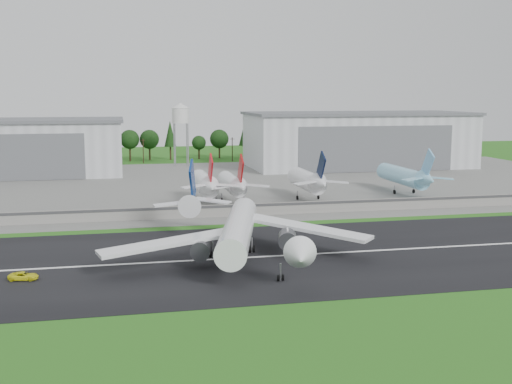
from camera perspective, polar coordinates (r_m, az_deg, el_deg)
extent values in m
plane|color=#1E5A15|center=(125.09, 4.00, -6.79)|extent=(600.00, 600.00, 0.00)
cube|color=black|center=(134.38, 2.81, -5.67)|extent=(320.00, 60.00, 0.10)
cube|color=white|center=(134.37, 2.81, -5.64)|extent=(220.00, 1.00, 0.02)
cube|color=slate|center=(240.46, -3.95, 0.71)|extent=(320.00, 150.00, 0.10)
cube|color=gray|center=(176.89, -0.94, -1.60)|extent=(240.00, 0.50, 3.50)
cube|color=#38383A|center=(176.38, -0.92, -1.22)|extent=(240.00, 0.12, 0.70)
cube|color=silver|center=(285.40, -21.47, 3.59)|extent=(95.00, 42.00, 22.00)
cube|color=#595B60|center=(284.73, -21.60, 5.92)|extent=(97.00, 44.00, 1.20)
cube|color=silver|center=(301.83, 9.04, 4.52)|extent=(100.00, 45.00, 24.00)
cube|color=#595B60|center=(301.20, 9.10, 6.91)|extent=(102.00, 47.00, 1.20)
cube|color=#595B60|center=(281.04, 10.69, 3.79)|extent=(70.00, 0.30, 19.68)
cylinder|color=#99999E|center=(299.76, -7.19, 4.15)|extent=(0.50, 0.50, 20.00)
cylinder|color=#99999E|center=(306.29, -6.17, 4.26)|extent=(0.50, 0.50, 20.00)
cylinder|color=silver|center=(302.28, -6.72, 6.76)|extent=(8.00, 8.00, 7.00)
cone|color=silver|center=(302.16, -6.74, 7.65)|extent=(8.40, 8.40, 2.40)
cylinder|color=white|center=(130.75, -1.57, -3.30)|extent=(16.44, 44.08, 5.80)
cone|color=white|center=(109.15, 3.98, -5.73)|extent=(7.10, 7.24, 5.80)
cone|color=white|center=(154.56, -5.70, -1.02)|extent=(7.55, 10.08, 5.51)
cube|color=navy|center=(153.29, -5.66, 0.91)|extent=(2.83, 9.37, 11.13)
cube|color=white|center=(136.05, 4.54, -3.19)|extent=(24.41, 22.88, 2.65)
cylinder|color=#333338|center=(132.43, 2.82, -4.21)|extent=(5.04, 6.27, 3.80)
cube|color=white|center=(155.84, -3.92, -0.77)|extent=(9.32, 7.51, 0.98)
cube|color=white|center=(123.67, -7.52, -4.44)|extent=(28.49, 12.00, 2.65)
cylinder|color=#333338|center=(124.51, -4.87, -5.07)|extent=(5.04, 6.27, 3.80)
cube|color=white|center=(152.36, -7.39, -1.04)|extent=(9.19, 3.78, 0.98)
cube|color=#99999E|center=(128.24, -0.81, -5.60)|extent=(17.07, 31.54, 3.20)
cylinder|color=black|center=(132.88, -3.88, -5.48)|extent=(0.76, 1.55, 1.50)
imported|color=yellow|center=(124.10, -19.97, -7.03)|extent=(5.60, 3.25, 1.47)
cylinder|color=white|center=(199.29, -4.66, 0.77)|extent=(5.99, 24.00, 5.99)
cone|color=white|center=(183.94, -4.03, 0.43)|extent=(5.69, 7.00, 5.69)
cube|color=#B70E17|center=(183.81, -4.07, 1.93)|extent=(0.45, 8.59, 10.02)
cylinder|color=#99999E|center=(197.58, -5.57, -0.63)|extent=(0.32, 0.32, 3.00)
cylinder|color=#99999E|center=(198.48, -3.56, -0.56)|extent=(0.32, 0.32, 3.00)
cylinder|color=black|center=(197.69, -5.57, -0.83)|extent=(0.40, 1.40, 1.40)
cylinder|color=white|center=(200.65, -2.17, 0.75)|extent=(5.29, 24.00, 5.29)
cone|color=white|center=(185.41, -1.34, 0.41)|extent=(5.03, 7.00, 5.03)
cube|color=#9A0B0E|center=(185.27, -1.38, 1.90)|extent=(0.45, 8.59, 10.02)
cylinder|color=#99999E|center=(198.75, -3.06, -0.55)|extent=(0.32, 0.32, 3.00)
cylinder|color=#99999E|center=(199.95, -1.08, -0.48)|extent=(0.32, 0.32, 3.00)
cylinder|color=black|center=(198.86, -3.06, -0.74)|extent=(0.40, 1.40, 1.40)
cylinder|color=white|center=(206.15, 4.49, 1.04)|extent=(6.04, 24.00, 6.04)
cone|color=white|center=(191.35, 5.82, 0.74)|extent=(5.74, 7.00, 5.74)
cube|color=black|center=(191.22, 5.79, 2.18)|extent=(0.45, 8.59, 10.02)
cylinder|color=#99999E|center=(203.93, 3.69, -0.32)|extent=(0.32, 0.32, 3.00)
cylinder|color=#99999E|center=(205.93, 5.57, -0.25)|extent=(0.32, 0.32, 3.00)
cylinder|color=black|center=(204.04, 3.69, -0.51)|extent=(0.40, 1.40, 1.40)
cylinder|color=#87CBE9|center=(223.36, 12.86, 1.41)|extent=(5.83, 30.00, 5.83)
cone|color=#87CBE9|center=(206.76, 15.02, 1.04)|extent=(5.54, 7.00, 5.54)
cube|color=#6EB0E1|center=(206.64, 15.01, 2.38)|extent=(0.45, 8.59, 10.02)
cylinder|color=#99999E|center=(220.69, 12.21, 0.19)|extent=(0.32, 0.32, 3.00)
cylinder|color=#99999E|center=(223.65, 13.85, 0.25)|extent=(0.32, 0.32, 3.00)
cylinder|color=black|center=(220.79, 12.21, 0.01)|extent=(0.40, 1.40, 1.40)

